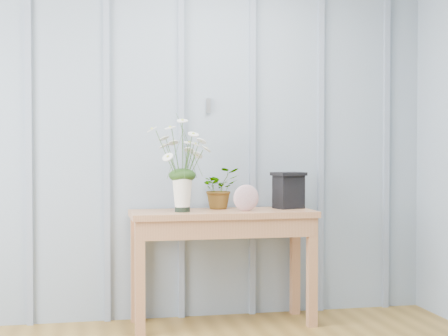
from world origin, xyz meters
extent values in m
cube|color=#8898AA|center=(0.00, 2.25, 1.25)|extent=(4.00, 0.01, 2.50)
cube|color=silver|center=(0.44, 2.23, 1.45)|extent=(0.03, 0.01, 0.10)
cube|color=gray|center=(-0.75, 2.23, 1.25)|extent=(0.04, 0.03, 2.50)
cube|color=gray|center=(-0.25, 2.23, 1.25)|extent=(0.04, 0.03, 2.50)
cube|color=gray|center=(0.25, 2.23, 1.25)|extent=(0.04, 0.03, 2.50)
cube|color=gray|center=(0.75, 2.23, 1.25)|extent=(0.04, 0.03, 2.50)
cube|color=gray|center=(1.25, 2.23, 1.25)|extent=(0.04, 0.03, 2.50)
cube|color=gray|center=(1.75, 2.23, 1.25)|extent=(0.04, 0.03, 2.50)
cube|color=#A56C46|center=(0.49, 1.99, 0.73)|extent=(1.20, 0.45, 0.04)
cube|color=#A56C46|center=(0.49, 1.99, 0.65)|extent=(1.13, 0.42, 0.12)
cube|color=#A56C46|center=(-0.07, 1.81, 0.35)|extent=(0.06, 0.06, 0.71)
cube|color=#A56C46|center=(1.04, 1.81, 0.35)|extent=(0.06, 0.06, 0.71)
cube|color=#A56C46|center=(-0.07, 2.17, 0.35)|extent=(0.06, 0.06, 0.71)
cube|color=#A56C46|center=(1.04, 2.17, 0.35)|extent=(0.06, 0.06, 0.71)
cylinder|color=black|center=(0.22, 1.95, 0.78)|extent=(0.10, 0.10, 0.06)
cone|color=white|center=(0.22, 1.95, 0.87)|extent=(0.17, 0.17, 0.22)
ellipsoid|color=#183711|center=(0.22, 1.95, 0.98)|extent=(0.18, 0.14, 0.09)
imported|color=#183711|center=(0.50, 2.13, 0.89)|extent=(0.29, 0.27, 0.28)
ellipsoid|color=#8D4964|center=(0.63, 1.91, 0.84)|extent=(0.18, 0.06, 0.17)
cube|color=black|center=(0.96, 2.06, 0.86)|extent=(0.21, 0.18, 0.22)
cube|color=black|center=(0.96, 2.06, 0.98)|extent=(0.24, 0.21, 0.02)
camera|label=1|loc=(-0.42, -2.39, 1.15)|focal=55.00mm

